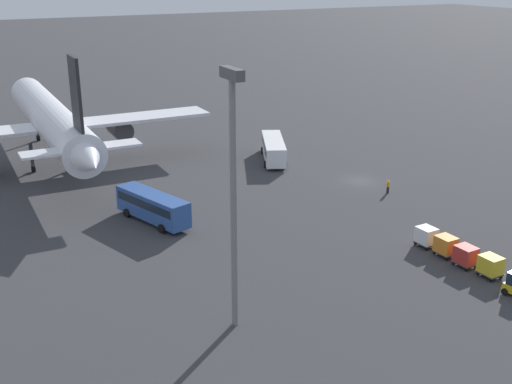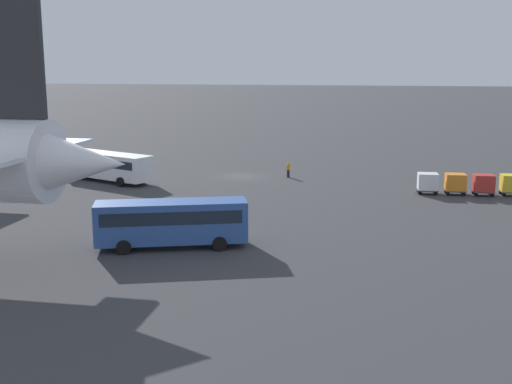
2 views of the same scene
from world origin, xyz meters
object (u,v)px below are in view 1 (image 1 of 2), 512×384
object	(u,v)px
shuttle_bus_near	(274,148)
cargo_cart_orange	(446,245)
worker_person	(388,186)
cargo_cart_white	(426,236)
airplane	(52,120)
cargo_cart_yellow	(491,265)
cargo_cart_red	(466,255)
shuttle_bus_far	(153,205)

from	to	relation	value
shuttle_bus_near	cargo_cart_orange	world-z (taller)	shuttle_bus_near
worker_person	cargo_cart_white	distance (m)	16.25
airplane	cargo_cart_orange	xyz separation A→B (m)	(-48.36, -28.16, -5.46)
cargo_cart_yellow	cargo_cart_white	bearing A→B (deg)	4.45
cargo_cart_red	cargo_cart_white	bearing A→B (deg)	1.88
cargo_cart_orange	airplane	bearing A→B (deg)	30.21
worker_person	shuttle_bus_far	bearing A→B (deg)	81.49
shuttle_bus_near	cargo_cart_yellow	bearing A→B (deg)	-156.11
cargo_cart_red	shuttle_bus_far	bearing A→B (deg)	42.87
shuttle_bus_far	cargo_cart_yellow	size ratio (longest dim) A/B	5.17
shuttle_bus_far	cargo_cart_red	distance (m)	33.35
cargo_cart_yellow	cargo_cart_white	world-z (taller)	same
airplane	cargo_cart_orange	distance (m)	56.23
shuttle_bus_far	worker_person	size ratio (longest dim) A/B	6.18
worker_person	cargo_cart_white	xyz separation A→B (m)	(-14.76, 6.80, 0.32)
shuttle_bus_far	cargo_cart_orange	bearing A→B (deg)	-151.77
shuttle_bus_far	cargo_cart_yellow	bearing A→B (deg)	-157.40
airplane	cargo_cart_white	bearing A→B (deg)	-148.12
shuttle_bus_far	cargo_cart_white	world-z (taller)	shuttle_bus_far
cargo_cart_orange	cargo_cart_white	xyz separation A→B (m)	(2.65, 0.15, 0.00)
shuttle_bus_far	worker_person	xyz separation A→B (m)	(-4.38, -29.31, -1.10)
worker_person	cargo_cart_yellow	xyz separation A→B (m)	(-22.70, 6.19, 0.32)
shuttle_bus_far	cargo_cart_yellow	distance (m)	35.62
cargo_cart_orange	shuttle_bus_far	bearing A→B (deg)	46.12
airplane	cargo_cart_white	world-z (taller)	airplane
airplane	shuttle_bus_near	distance (m)	31.60
worker_person	cargo_cart_yellow	bearing A→B (deg)	164.75
cargo_cart_red	cargo_cart_yellow	bearing A→B (deg)	-170.47
airplane	worker_person	distance (m)	46.95
cargo_cart_red	cargo_cart_white	size ratio (longest dim) A/B	1.00
airplane	cargo_cart_yellow	world-z (taller)	airplane
cargo_cart_white	shuttle_bus_near	bearing A→B (deg)	-1.57
shuttle_bus_far	cargo_cart_orange	distance (m)	31.44
airplane	shuttle_bus_far	distance (m)	27.54
shuttle_bus_near	cargo_cart_white	size ratio (longest dim) A/B	5.63
shuttle_bus_near	cargo_cart_white	world-z (taller)	shuttle_bus_near
airplane	shuttle_bus_far	world-z (taller)	airplane
airplane	cargo_cart_orange	bearing A→B (deg)	-149.41
airplane	cargo_cart_yellow	size ratio (longest dim) A/B	24.87
airplane	shuttle_bus_near	bearing A→B (deg)	-111.68
shuttle_bus_far	cargo_cart_orange	size ratio (longest dim) A/B	5.17
shuttle_bus_near	cargo_cart_white	bearing A→B (deg)	-157.25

